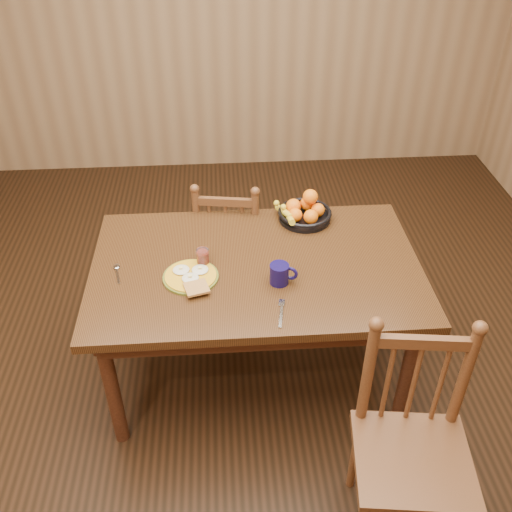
{
  "coord_description": "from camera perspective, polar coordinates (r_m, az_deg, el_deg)",
  "views": [
    {
      "loc": [
        -0.15,
        -2.19,
        2.45
      ],
      "look_at": [
        0.0,
        0.0,
        0.8
      ],
      "focal_mm": 40.0,
      "sensor_mm": 36.0,
      "label": 1
    }
  ],
  "objects": [
    {
      "name": "coffee_mug",
      "position": [
        2.64,
        2.44,
        -1.78
      ],
      "size": [
        0.13,
        0.09,
        0.1
      ],
      "color": "#100A3A",
      "rests_on": "dining_table"
    },
    {
      "name": "room",
      "position": [
        2.45,
        0.0,
        10.33
      ],
      "size": [
        4.52,
        5.02,
        2.72
      ],
      "color": "black",
      "rests_on": "ground"
    },
    {
      "name": "fruit_bowl",
      "position": [
        3.09,
        4.82,
        4.43
      ],
      "size": [
        0.32,
        0.29,
        0.17
      ],
      "color": "black",
      "rests_on": "dining_table"
    },
    {
      "name": "spoon",
      "position": [
        2.81,
        -13.74,
        -1.34
      ],
      "size": [
        0.05,
        0.16,
        0.01
      ],
      "rotation": [
        0.0,
        0.0,
        0.24
      ],
      "color": "silver",
      "rests_on": "dining_table"
    },
    {
      "name": "breakfast_plate",
      "position": [
        2.7,
        -6.51,
        -2.06
      ],
      "size": [
        0.26,
        0.3,
        0.04
      ],
      "color": "#59601E",
      "rests_on": "dining_table"
    },
    {
      "name": "dining_table",
      "position": [
        2.83,
        0.0,
        -2.19
      ],
      "size": [
        1.6,
        1.0,
        0.75
      ],
      "color": "black",
      "rests_on": "ground"
    },
    {
      "name": "juice_glass",
      "position": [
        2.76,
        -5.34,
        -0.2
      ],
      "size": [
        0.06,
        0.06,
        0.09
      ],
      "color": "silver",
      "rests_on": "dining_table"
    },
    {
      "name": "fork",
      "position": [
        2.51,
        2.54,
        -5.57
      ],
      "size": [
        0.05,
        0.18,
        0.0
      ],
      "rotation": [
        0.0,
        0.0,
        -0.17
      ],
      "color": "silver",
      "rests_on": "dining_table"
    },
    {
      "name": "chair_near",
      "position": [
        2.46,
        15.31,
        -18.01
      ],
      "size": [
        0.51,
        0.49,
        1.0
      ],
      "rotation": [
        0.0,
        0.0,
        -0.13
      ],
      "color": "#442614",
      "rests_on": "ground"
    },
    {
      "name": "chair_far",
      "position": [
        3.46,
        -2.61,
        1.19
      ],
      "size": [
        0.46,
        0.44,
        0.89
      ],
      "rotation": [
        0.0,
        0.0,
        2.99
      ],
      "color": "#442614",
      "rests_on": "ground"
    }
  ]
}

